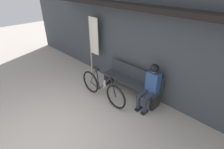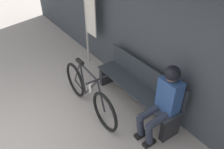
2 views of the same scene
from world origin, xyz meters
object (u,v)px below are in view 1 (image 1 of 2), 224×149
Objects in this scene: person_seated at (151,84)px; banner_pole at (93,40)px; bicycle at (102,88)px; park_bench_near at (131,82)px.

banner_pole reaches higher than person_seated.
banner_pole is at bearing 148.58° from bicycle.
park_bench_near is 0.89m from bicycle.
person_seated is (1.13, 0.69, 0.34)m from bicycle.
banner_pole reaches higher than park_bench_near.
person_seated is at bearing -3.93° from banner_pole.
bicycle is 1.41× the size of person_seated.
person_seated is 0.62× the size of banner_pole.
banner_pole is (-1.41, 0.86, 0.90)m from bicycle.
banner_pole reaches higher than bicycle.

